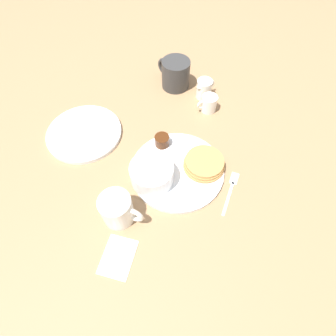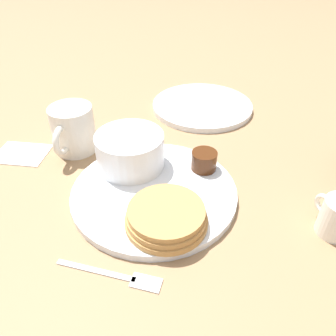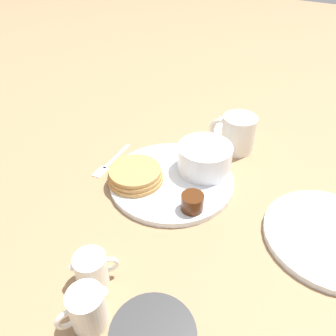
{
  "view_description": "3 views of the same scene",
  "coord_description": "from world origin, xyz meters",
  "px_view_note": "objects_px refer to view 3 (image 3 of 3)",
  "views": [
    {
      "loc": [
        0.35,
        0.17,
        0.62
      ],
      "look_at": [
        0.02,
        -0.02,
        0.03
      ],
      "focal_mm": 28.0,
      "sensor_mm": 36.0,
      "label": 1
    },
    {
      "loc": [
        -0.17,
        0.34,
        0.35
      ],
      "look_at": [
        -0.02,
        -0.02,
        0.05
      ],
      "focal_mm": 35.0,
      "sensor_mm": 36.0,
      "label": 2
    },
    {
      "loc": [
        -0.44,
        -0.28,
        0.44
      ],
      "look_at": [
        -0.0,
        0.01,
        0.03
      ],
      "focal_mm": 35.0,
      "sensor_mm": 36.0,
      "label": 3
    }
  ],
  "objects_px": {
    "plate": "(171,180)",
    "creamer_pitcher_near": "(92,269)",
    "creamer_pitcher_far": "(87,309)",
    "coffee_mug": "(237,133)",
    "fork": "(109,163)",
    "bowl": "(205,157)"
  },
  "relations": [
    {
      "from": "coffee_mug",
      "to": "creamer_pitcher_far",
      "type": "distance_m",
      "value": 0.5
    },
    {
      "from": "creamer_pitcher_near",
      "to": "fork",
      "type": "height_order",
      "value": "creamer_pitcher_near"
    },
    {
      "from": "fork",
      "to": "plate",
      "type": "bearing_deg",
      "value": -80.88
    },
    {
      "from": "coffee_mug",
      "to": "creamer_pitcher_far",
      "type": "xyz_separation_m",
      "value": [
        -0.5,
        -0.01,
        -0.01
      ]
    },
    {
      "from": "plate",
      "to": "bowl",
      "type": "height_order",
      "value": "bowl"
    },
    {
      "from": "plate",
      "to": "creamer_pitcher_far",
      "type": "xyz_separation_m",
      "value": [
        -0.31,
        -0.07,
        0.03
      ]
    },
    {
      "from": "bowl",
      "to": "coffee_mug",
      "type": "height_order",
      "value": "coffee_mug"
    },
    {
      "from": "bowl",
      "to": "fork",
      "type": "xyz_separation_m",
      "value": [
        -0.09,
        0.19,
        -0.04
      ]
    },
    {
      "from": "coffee_mug",
      "to": "fork",
      "type": "distance_m",
      "value": 0.3
    },
    {
      "from": "plate",
      "to": "coffee_mug",
      "type": "xyz_separation_m",
      "value": [
        0.19,
        -0.06,
        0.04
      ]
    },
    {
      "from": "bowl",
      "to": "coffee_mug",
      "type": "bearing_deg",
      "value": -8.06
    },
    {
      "from": "plate",
      "to": "creamer_pitcher_far",
      "type": "height_order",
      "value": "creamer_pitcher_far"
    },
    {
      "from": "plate",
      "to": "bowl",
      "type": "distance_m",
      "value": 0.08
    },
    {
      "from": "plate",
      "to": "coffee_mug",
      "type": "relative_size",
      "value": 2.39
    },
    {
      "from": "plate",
      "to": "fork",
      "type": "distance_m",
      "value": 0.15
    },
    {
      "from": "bowl",
      "to": "fork",
      "type": "bearing_deg",
      "value": 114.03
    },
    {
      "from": "fork",
      "to": "coffee_mug",
      "type": "bearing_deg",
      "value": -44.87
    },
    {
      "from": "coffee_mug",
      "to": "bowl",
      "type": "bearing_deg",
      "value": 171.94
    },
    {
      "from": "plate",
      "to": "bowl",
      "type": "xyz_separation_m",
      "value": [
        0.06,
        -0.04,
        0.04
      ]
    },
    {
      "from": "plate",
      "to": "creamer_pitcher_near",
      "type": "bearing_deg",
      "value": -174.14
    },
    {
      "from": "creamer_pitcher_near",
      "to": "coffee_mug",
      "type": "bearing_deg",
      "value": -4.25
    },
    {
      "from": "plate",
      "to": "bowl",
      "type": "bearing_deg",
      "value": -34.23
    }
  ]
}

